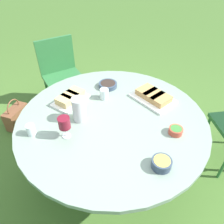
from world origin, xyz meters
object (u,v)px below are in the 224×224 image
at_px(chair_near_left, 61,71).
at_px(water_pitcher, 79,109).
at_px(dining_table, 112,126).
at_px(handbag, 17,116).
at_px(wine_glass, 64,123).

distance_m(chair_near_left, water_pitcher, 1.18).
distance_m(dining_table, water_pitcher, 0.31).
bearing_deg(dining_table, handbag, 77.99).
xyz_separation_m(dining_table, water_pitcher, (-0.09, 0.23, 0.19)).
distance_m(water_pitcher, wine_glass, 0.20).
bearing_deg(handbag, dining_table, -102.01).
relative_size(water_pitcher, handbag, 0.53).
height_order(chair_near_left, handbag, chair_near_left).
height_order(chair_near_left, wine_glass, chair_near_left).
xyz_separation_m(dining_table, handbag, (0.28, 1.29, -0.50)).
bearing_deg(wine_glass, chair_near_left, 32.38).
bearing_deg(chair_near_left, water_pitcher, -141.87).
relative_size(dining_table, handbag, 3.99).
bearing_deg(chair_near_left, wine_glass, -147.62).
height_order(water_pitcher, wine_glass, water_pitcher).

